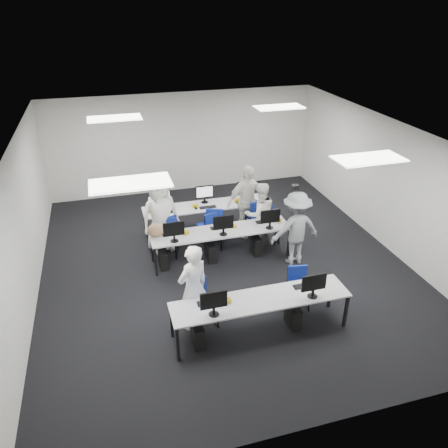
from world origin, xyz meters
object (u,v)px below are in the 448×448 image
object	(u,v)px
chair_4	(265,231)
chair_2	(168,244)
student_0	(193,288)
chair_6	(207,232)
chair_0	(202,312)
student_3	(246,202)
desk_mid	(221,233)
student_1	(260,214)
chair_3	(214,235)
photographer	(296,229)
chair_1	(298,294)
desk_front	(261,301)
chair_5	(167,236)
student_2	(160,214)
chair_7	(257,223)

from	to	relation	value
chair_4	chair_2	bearing A→B (deg)	-173.60
student_0	chair_6	bearing A→B (deg)	-133.01
chair_0	student_3	size ratio (longest dim) A/B	0.49
desk_mid	student_1	size ratio (longest dim) A/B	2.02
student_3	student_1	bearing A→B (deg)	-82.76
chair_6	student_1	bearing A→B (deg)	-38.29
chair_3	chair_0	bearing A→B (deg)	-87.55
student_0	student_1	world-z (taller)	student_0
chair_2	desk_mid	bearing A→B (deg)	-8.54
chair_4	photographer	world-z (taller)	photographer
photographer	chair_2	bearing A→B (deg)	-24.94
chair_0	chair_1	world-z (taller)	chair_0
student_3	chair_2	bearing A→B (deg)	176.73
student_1	desk_mid	bearing A→B (deg)	20.95
chair_2	chair_6	xyz separation A→B (m)	(1.03, 0.34, -0.01)
chair_2	chair_3	world-z (taller)	chair_3
chair_3	student_0	bearing A→B (deg)	-90.22
desk_front	photographer	bearing A→B (deg)	52.25
chair_4	student_1	bearing A→B (deg)	-157.59
desk_mid	student_1	distance (m)	1.19
chair_5	photographer	xyz separation A→B (m)	(2.66, -1.53, 0.59)
chair_0	student_0	size ratio (longest dim) A/B	0.53
student_3	photographer	distance (m)	1.66
chair_0	chair_6	size ratio (longest dim) A/B	1.08
student_2	student_0	bearing A→B (deg)	-103.96
chair_3	chair_5	size ratio (longest dim) A/B	1.04
student_1	desk_front	bearing A→B (deg)	68.86
chair_7	student_2	world-z (taller)	student_2
chair_6	chair_3	bearing A→B (deg)	-88.95
photographer	chair_1	bearing A→B (deg)	66.62
chair_0	chair_1	xyz separation A→B (m)	(1.94, 0.05, -0.03)
chair_2	chair_7	distance (m)	2.36
chair_1	student_1	xyz separation A→B (m)	(0.12, 2.53, 0.53)
student_0	photographer	distance (m)	3.06
chair_2	student_0	size ratio (longest dim) A/B	0.52
chair_0	chair_5	world-z (taller)	chair_0
chair_5	student_0	size ratio (longest dim) A/B	0.51
desk_front	chair_4	distance (m)	3.37
chair_3	student_0	world-z (taller)	student_0
desk_front	chair_7	bearing A→B (deg)	71.28
student_3	desk_mid	bearing A→B (deg)	-148.81
chair_6	student_2	size ratio (longest dim) A/B	0.45
student_0	chair_4	bearing A→B (deg)	-156.80
chair_6	student_1	distance (m)	1.38
desk_front	chair_0	bearing A→B (deg)	154.08
chair_5	student_0	distance (m)	3.11
student_0	student_3	size ratio (longest dim) A/B	0.92
chair_0	chair_3	bearing A→B (deg)	52.67
desk_mid	photographer	distance (m)	1.67
desk_mid	student_1	bearing A→B (deg)	22.33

